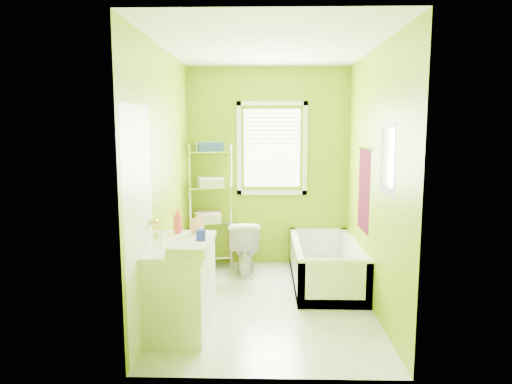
{
  "coord_description": "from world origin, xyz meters",
  "views": [
    {
      "loc": [
        -0.02,
        -4.56,
        1.82
      ],
      "look_at": [
        -0.13,
        0.25,
        1.14
      ],
      "focal_mm": 32.0,
      "sensor_mm": 36.0,
      "label": 1
    }
  ],
  "objects_px": {
    "vanity": "(182,282)",
    "wire_shelf_unit": "(211,192)",
    "toilet": "(245,247)",
    "bathtub": "(325,270)"
  },
  "relations": [
    {
      "from": "toilet",
      "to": "vanity",
      "type": "bearing_deg",
      "value": 70.51
    },
    {
      "from": "toilet",
      "to": "wire_shelf_unit",
      "type": "bearing_deg",
      "value": -33.32
    },
    {
      "from": "vanity",
      "to": "wire_shelf_unit",
      "type": "bearing_deg",
      "value": 88.45
    },
    {
      "from": "vanity",
      "to": "wire_shelf_unit",
      "type": "height_order",
      "value": "wire_shelf_unit"
    },
    {
      "from": "vanity",
      "to": "toilet",
      "type": "bearing_deg",
      "value": 72.15
    },
    {
      "from": "toilet",
      "to": "vanity",
      "type": "height_order",
      "value": "vanity"
    },
    {
      "from": "toilet",
      "to": "bathtub",
      "type": "bearing_deg",
      "value": 156.81
    },
    {
      "from": "toilet",
      "to": "wire_shelf_unit",
      "type": "relative_size",
      "value": 0.42
    },
    {
      "from": "bathtub",
      "to": "vanity",
      "type": "xyz_separation_m",
      "value": [
        -1.47,
        -1.18,
        0.26
      ]
    },
    {
      "from": "toilet",
      "to": "wire_shelf_unit",
      "type": "distance_m",
      "value": 0.85
    }
  ]
}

